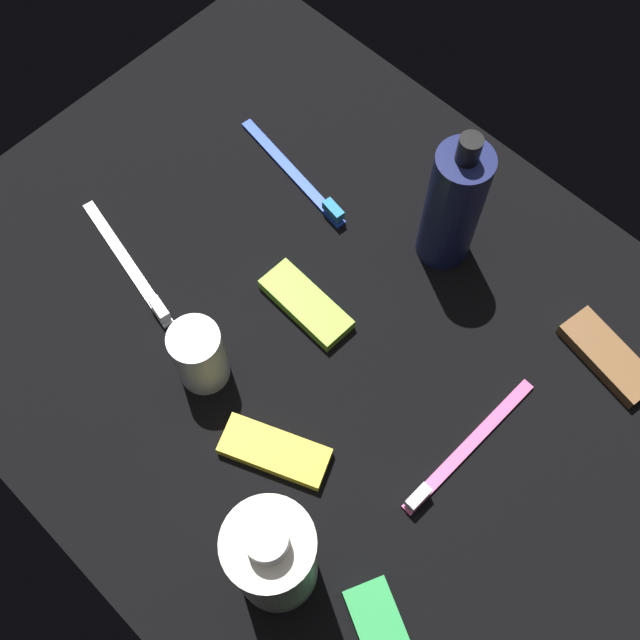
# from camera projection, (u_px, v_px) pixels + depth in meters

# --- Properties ---
(ground_plane) EXTENTS (0.84, 0.64, 0.01)m
(ground_plane) POSITION_uv_depth(u_px,v_px,m) (320.00, 335.00, 0.81)
(ground_plane) COLOR black
(lotion_bottle) EXTENTS (0.06, 0.06, 0.19)m
(lotion_bottle) POSITION_uv_depth(u_px,v_px,m) (453.00, 206.00, 0.77)
(lotion_bottle) COLOR #181E4E
(lotion_bottle) RESTS_ON ground_plane
(bodywash_bottle) EXTENTS (0.07, 0.07, 0.18)m
(bodywash_bottle) POSITION_uv_depth(u_px,v_px,m) (273.00, 558.00, 0.63)
(bodywash_bottle) COLOR silver
(bodywash_bottle) RESTS_ON ground_plane
(deodorant_stick) EXTENTS (0.05, 0.05, 0.09)m
(deodorant_stick) POSITION_uv_depth(u_px,v_px,m) (199.00, 356.00, 0.74)
(deodorant_stick) COLOR silver
(deodorant_stick) RESTS_ON ground_plane
(toothbrush_white) EXTENTS (0.18, 0.05, 0.02)m
(toothbrush_white) POSITION_uv_depth(u_px,v_px,m) (131.00, 268.00, 0.82)
(toothbrush_white) COLOR white
(toothbrush_white) RESTS_ON ground_plane
(toothbrush_blue) EXTENTS (0.18, 0.04, 0.02)m
(toothbrush_blue) POSITION_uv_depth(u_px,v_px,m) (298.00, 177.00, 0.87)
(toothbrush_blue) COLOR blue
(toothbrush_blue) RESTS_ON ground_plane
(toothbrush_pink) EXTENTS (0.02, 0.18, 0.02)m
(toothbrush_pink) POSITION_uv_depth(u_px,v_px,m) (462.00, 452.00, 0.74)
(toothbrush_pink) COLOR #E55999
(toothbrush_pink) RESTS_ON ground_plane
(snack_bar_brown) EXTENTS (0.11, 0.06, 0.01)m
(snack_bar_brown) POSITION_uv_depth(u_px,v_px,m) (608.00, 356.00, 0.78)
(snack_bar_brown) COLOR brown
(snack_bar_brown) RESTS_ON ground_plane
(snack_bar_yellow) EXTENTS (0.11, 0.08, 0.01)m
(snack_bar_yellow) POSITION_uv_depth(u_px,v_px,m) (275.00, 451.00, 0.74)
(snack_bar_yellow) COLOR yellow
(snack_bar_yellow) RESTS_ON ground_plane
(snack_bar_lime) EXTENTS (0.11, 0.04, 0.01)m
(snack_bar_lime) POSITION_uv_depth(u_px,v_px,m) (306.00, 304.00, 0.80)
(snack_bar_lime) COLOR #8CD133
(snack_bar_lime) RESTS_ON ground_plane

